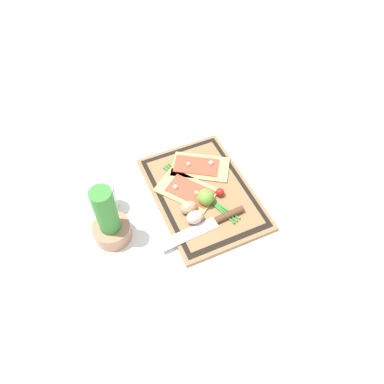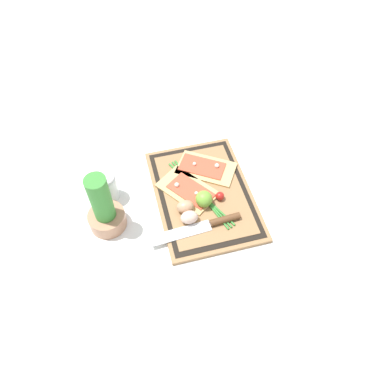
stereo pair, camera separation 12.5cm
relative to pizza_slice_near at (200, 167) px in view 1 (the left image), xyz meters
name	(u,v)px [view 1 (the left image)]	position (x,y,z in m)	size (l,w,h in m)	color
ground_plane	(203,194)	(-0.10, 0.03, -0.02)	(6.00, 6.00, 0.00)	white
cutting_board	(203,193)	(-0.10, 0.03, -0.01)	(0.46, 0.32, 0.02)	#997047
pizza_slice_near	(200,167)	(0.00, 0.00, 0.00)	(0.21, 0.23, 0.02)	tan
pizza_slice_far	(187,190)	(-0.08, 0.08, 0.00)	(0.23, 0.21, 0.02)	tan
knife	(216,221)	(-0.23, 0.05, 0.00)	(0.05, 0.30, 0.02)	silver
egg_brown	(189,207)	(-0.16, 0.11, 0.02)	(0.04, 0.06, 0.04)	tan
egg_pink	(195,217)	(-0.20, 0.11, 0.02)	(0.04, 0.06, 0.04)	beige
lime	(206,197)	(-0.15, 0.05, 0.02)	(0.06, 0.06, 0.06)	#70A838
cherry_tomato_red	(220,192)	(-0.14, -0.01, 0.01)	(0.03, 0.03, 0.03)	red
scallion_bunch	(200,193)	(-0.10, 0.05, 0.00)	(0.32, 0.15, 0.01)	#388433
herb_pot	(109,222)	(-0.13, 0.36, 0.06)	(0.12, 0.12, 0.23)	#AD7A5B
sauce_jar	(106,199)	(-0.02, 0.35, 0.02)	(0.07, 0.07, 0.11)	silver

